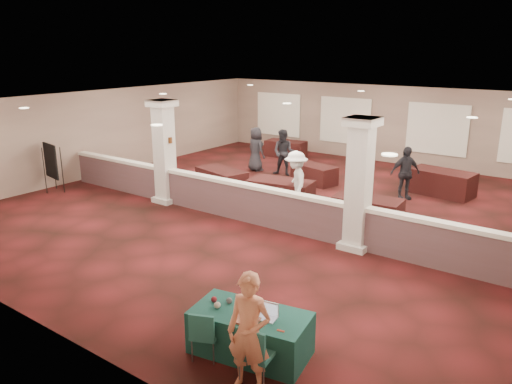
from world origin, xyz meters
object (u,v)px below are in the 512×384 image
Objects in this scene: far_table_back_right at (442,183)px; far_table_front_right at (367,211)px; far_table_front_center at (280,193)px; near_table at (250,333)px; conf_chair_side at (204,332)px; far_table_back_left at (286,149)px; far_table_back_center at (314,174)px; easel_board at (51,162)px; attendee_b at (296,182)px; attendee_c at (405,173)px; attendee_a at (284,153)px; attendee_d at (256,149)px; conf_chair_main at (255,350)px; woman at (249,333)px; far_table_front_left at (222,180)px.

far_table_front_right is at bearing -101.49° from far_table_back_right.
far_table_front_right is 4.17m from far_table_back_right.
far_table_front_center is at bearing 180.00° from far_table_front_right.
conf_chair_side reaches higher than near_table.
far_table_front_right is (-0.53, 7.37, -0.13)m from conf_chair_side.
far_table_back_left is (-3.71, 6.11, -0.04)m from far_table_front_center.
easel_board is at bearing -136.92° from far_table_back_center.
far_table_front_center is 0.98× the size of far_table_back_right.
attendee_b is 3.82m from attendee_c.
attendee_a is at bearing 93.31° from conf_chair_side.
attendee_d is (-3.97, 3.50, -0.06)m from attendee_b.
near_table is 1.96× the size of conf_chair_main.
attendee_a is (-5.83, 10.01, 0.52)m from near_table.
easel_board is 0.94× the size of attendee_a.
near_table is at bearing -60.37° from far_table_front_center.
easel_board is at bearing 76.83° from attendee_d.
woman is 11.62m from far_table_back_right.
near_table is 1.13× the size of easel_board.
attendee_d reaches higher than conf_chair_side.
attendee_d is (-7.12, 10.00, 0.50)m from near_table.
near_table is at bearing -14.84° from attendee_b.
conf_chair_main reaches higher than conf_chair_side.
easel_board is 9.96m from far_table_back_left.
far_table_back_right is 1.15× the size of attendee_a.
far_table_front_left is (4.53, 3.42, -0.67)m from easel_board.
far_table_back_right is 5.33m from attendee_b.
far_table_front_right is (-1.50, 7.50, -0.52)m from woman.
conf_chair_side is 1.05m from woman.
far_table_front_center is 4.08m from attendee_c.
conf_chair_main is 7.99m from attendee_b.
far_table_front_right is at bearing 92.79° from conf_chair_main.
conf_chair_main is 0.58× the size of far_table_back_center.
far_table_front_center is at bearing 175.80° from attendee_c.
far_table_front_right reaches higher than far_table_back_left.
far_table_front_left is 1.08× the size of attendee_d.
attendee_c is at bearing 86.89° from woman.
attendee_c reaches higher than far_table_back_left.
woman is at bearing -59.79° from far_table_front_center.
woman is 0.97× the size of far_table_front_left.
woman is 1.03× the size of far_table_back_left.
attendee_a is (-1.96, 3.21, 0.48)m from far_table_front_center.
far_table_front_left is 1.06× the size of attendee_a.
attendee_a is 1.02× the size of attendee_c.
attendee_b is (-2.68, 7.07, 0.42)m from conf_chair_side.
conf_chair_main is at bearing -59.05° from far_table_back_left.
attendee_a is at bearing 146.38° from far_table_front_right.
far_table_back_left is 7.68m from far_table_back_right.
attendee_a is (-4.83, 3.21, 0.50)m from far_table_front_right.
far_table_front_left is 3.13m from attendee_a.
conf_chair_main is 7.54m from far_table_front_right.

